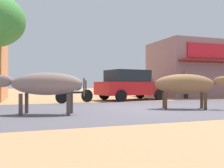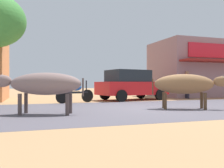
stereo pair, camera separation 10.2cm
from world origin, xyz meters
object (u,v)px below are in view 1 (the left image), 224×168
Objects in this scene: parked_motorcycle at (75,93)px; cow_near_brown at (44,84)px; cow_far_dark at (186,84)px; pedestrian_by_shop at (186,82)px; parked_hatchback_car at (130,85)px.

cow_near_brown reaches higher than parked_motorcycle.
pedestrian_by_shop is (3.72, 5.17, 0.10)m from cow_far_dark.
cow_far_dark is (4.89, 0.02, -0.01)m from cow_near_brown.
cow_near_brown is (-1.65, -4.06, 0.42)m from parked_motorcycle.
pedestrian_by_shop is at bearing 1.83° from parked_hatchback_car.
cow_near_brown is at bearing -112.14° from parked_motorcycle.
cow_far_dark is 6.37m from pedestrian_by_shop.
cow_near_brown is 4.89m from cow_far_dark.
cow_far_dark is 1.56× the size of pedestrian_by_shop.
cow_far_dark is (0.01, -5.05, 0.04)m from parked_hatchback_car.
parked_hatchback_car is 2.45× the size of pedestrian_by_shop.
parked_hatchback_car reaches higher than cow_near_brown.
cow_far_dark reaches higher than cow_near_brown.
pedestrian_by_shop reaches higher than parked_motorcycle.
parked_hatchback_car is 5.05m from cow_far_dark.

